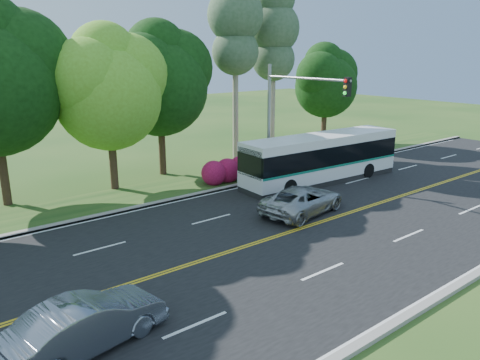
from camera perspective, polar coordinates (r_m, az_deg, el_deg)
ground at (r=20.06m, az=3.50°, el=-7.22°), size 120.00×120.00×0.00m
road at (r=20.05m, az=3.50°, el=-7.19°), size 60.00×14.00×0.02m
curb_north at (r=25.46m, az=-7.32°, el=-2.17°), size 60.00×0.30×0.15m
curb_south at (r=16.01m, az=21.43°, el=-14.22°), size 60.00×0.30×0.15m
grass_verge at (r=27.00m, az=-9.37°, el=-1.28°), size 60.00×4.00×0.10m
lane_markings at (r=19.99m, az=3.30°, el=-7.23°), size 57.60×13.82×0.00m
tree_row at (r=26.86m, az=-23.27°, el=12.10°), size 44.70×9.10×13.84m
bougainvillea_hedge at (r=30.20m, az=3.33°, el=1.99°), size 9.50×2.25×1.50m
traffic_signal at (r=27.08m, az=6.28°, el=8.87°), size 0.42×6.10×7.00m
transit_bus at (r=28.79m, az=9.90°, el=2.58°), size 11.00×2.98×2.85m
sedan at (r=13.58m, az=-18.17°, el=-16.31°), size 4.56×2.24×1.44m
suv at (r=23.10m, az=7.66°, el=-2.42°), size 5.14×2.99×1.35m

